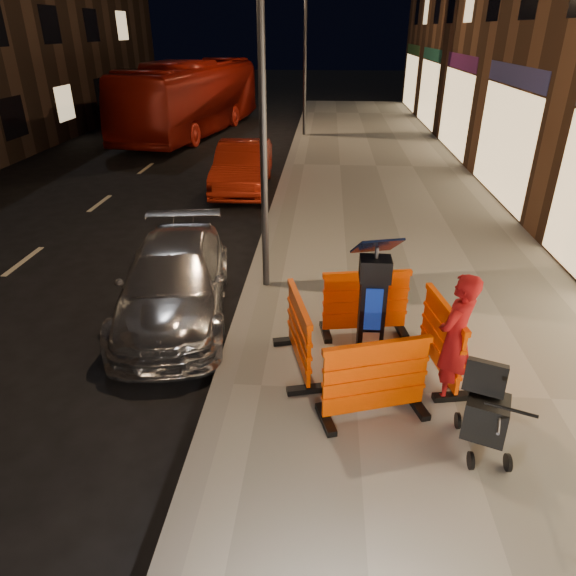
# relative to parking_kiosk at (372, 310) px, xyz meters

# --- Properties ---
(ground_plane) EXTENTS (120.00, 120.00, 0.00)m
(ground_plane) POSITION_rel_parking_kiosk_xyz_m (-1.94, -0.48, -1.08)
(ground_plane) COLOR black
(ground_plane) RESTS_ON ground
(sidewalk) EXTENTS (6.00, 60.00, 0.15)m
(sidewalk) POSITION_rel_parking_kiosk_xyz_m (1.06, -0.48, -1.01)
(sidewalk) COLOR gray
(sidewalk) RESTS_ON ground
(kerb) EXTENTS (0.30, 60.00, 0.15)m
(kerb) POSITION_rel_parking_kiosk_xyz_m (-1.94, -0.48, -1.01)
(kerb) COLOR slate
(kerb) RESTS_ON ground
(parking_kiosk) EXTENTS (0.70, 0.70, 1.87)m
(parking_kiosk) POSITION_rel_parking_kiosk_xyz_m (0.00, 0.00, 0.00)
(parking_kiosk) COLOR black
(parking_kiosk) RESTS_ON sidewalk
(barrier_front) EXTENTS (1.44, 0.92, 1.04)m
(barrier_front) POSITION_rel_parking_kiosk_xyz_m (0.00, -0.95, -0.41)
(barrier_front) COLOR #FF4900
(barrier_front) RESTS_ON sidewalk
(barrier_back) EXTENTS (1.41, 0.76, 1.04)m
(barrier_back) POSITION_rel_parking_kiosk_xyz_m (0.00, 0.95, -0.41)
(barrier_back) COLOR #FF4900
(barrier_back) RESTS_ON sidewalk
(barrier_kerbside) EXTENTS (0.87, 1.43, 1.04)m
(barrier_kerbside) POSITION_rel_parking_kiosk_xyz_m (-0.95, 0.00, -0.41)
(barrier_kerbside) COLOR #FF4900
(barrier_kerbside) RESTS_ON sidewalk
(barrier_bldgside) EXTENTS (0.78, 1.41, 1.04)m
(barrier_bldgside) POSITION_rel_parking_kiosk_xyz_m (0.95, -0.00, -0.41)
(barrier_bldgside) COLOR #FF4900
(barrier_bldgside) RESTS_ON sidewalk
(car_silver) EXTENTS (2.35, 4.43, 1.22)m
(car_silver) POSITION_rel_parking_kiosk_xyz_m (-3.11, 1.58, -1.08)
(car_silver) COLOR #B5B5BA
(car_silver) RESTS_ON ground
(car_red) EXTENTS (1.59, 4.22, 1.38)m
(car_red) POSITION_rel_parking_kiosk_xyz_m (-3.14, 9.22, -1.08)
(car_red) COLOR #A8210F
(car_red) RESTS_ON ground
(bus_doubledecker) EXTENTS (4.35, 11.52, 3.13)m
(bus_doubledecker) POSITION_rel_parking_kiosk_xyz_m (-6.80, 18.34, -1.08)
(bus_doubledecker) COLOR #98160C
(bus_doubledecker) RESTS_ON ground
(man) EXTENTS (0.72, 0.74, 1.71)m
(man) POSITION_rel_parking_kiosk_xyz_m (0.98, -0.49, -0.08)
(man) COLOR maroon
(man) RESTS_ON sidewalk
(stroller) EXTENTS (0.75, 0.90, 0.97)m
(stroller) POSITION_rel_parking_kiosk_xyz_m (1.18, -1.39, -0.45)
(stroller) COLOR black
(stroller) RESTS_ON sidewalk
(street_lamp_mid) EXTENTS (0.12, 0.12, 6.00)m
(street_lamp_mid) POSITION_rel_parking_kiosk_xyz_m (-1.69, 2.52, 2.07)
(street_lamp_mid) COLOR #3F3F44
(street_lamp_mid) RESTS_ON sidewalk
(street_lamp_far) EXTENTS (0.12, 0.12, 6.00)m
(street_lamp_far) POSITION_rel_parking_kiosk_xyz_m (-1.69, 17.52, 2.07)
(street_lamp_far) COLOR #3F3F44
(street_lamp_far) RESTS_ON sidewalk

